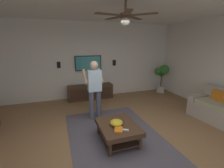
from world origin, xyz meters
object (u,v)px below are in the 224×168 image
Objects in this scene: book at (119,130)px; bowl at (116,123)px; person_standing at (94,87)px; wall_speaker_left at (114,63)px; remote_white at (125,130)px; ceiling_fan at (125,17)px; potted_plant_tall at (162,75)px; wall_speaker_right at (59,65)px; coffee_table at (118,129)px; tv at (88,63)px; remote_black at (120,123)px; vase_round at (97,82)px; media_console at (90,92)px.

bowl is at bearing 12.89° from book.
wall_speaker_left is at bearing -33.70° from person_standing.
ceiling_fan is at bearing -77.12° from remote_white.
wall_speaker_right is at bearing 83.78° from potted_plant_tall.
coffee_table is 3.54m from wall_speaker_right.
potted_plant_tall is (-0.44, -3.08, -0.59)m from tv.
remote_white is at bearing 163.61° from wall_speaker_left.
coffee_table is 0.14m from remote_black.
tv reaches higher than coffee_table.
bowl is 3.03m from vase_round.
tv reaches higher than vase_round.
remote_white is at bearing -82.99° from book.
remote_white is (-0.25, -0.09, -0.05)m from bowl.
tv is 1.08m from wall_speaker_right.
wall_speaker_left reaches higher than bowl.
coffee_table is 0.82× the size of potted_plant_tall.
vase_round is 1.00× the size of wall_speaker_right.
wall_speaker_right reaches higher than coffee_table.
person_standing reaches higher than book.
vase_round is at bearing -99.55° from wall_speaker_right.
remote_white is (-0.27, -0.04, 0.12)m from coffee_table.
media_console is at bearing 20.72° from book.
wall_speaker_right is at bearing -90.70° from tv.
bowl reaches higher than coffee_table.
tv and person_standing have the same top height.
wall_speaker_left is at bearing 90.71° from tv.
coffee_table is at bearing 4.63° from remote_black.
person_standing is 1.80m from vase_round.
tv reaches higher than remote_black.
bowl is 1.82× the size of remote_white.
media_console is 1.40× the size of potted_plant_tall.
book is (-3.19, 0.09, 0.14)m from media_console.
vase_round is at bearing -5.99° from bowl.
coffee_table is 1.43m from person_standing.
book is (-1.51, -0.13, -0.51)m from person_standing.
tv is at bearing 20.82° from book.
potted_plant_tall reaches higher than remote_black.
potted_plant_tall is at bearing -94.61° from vase_round.
media_console is 1.04× the size of person_standing.
bowl is at bearing 118.30° from coffee_table.
media_console is 3.23m from remote_white.
media_console is 6.23× the size of bowl.
book is 3.75m from wall_speaker_left.
remote_white is at bearing 134.93° from potted_plant_tall.
wall_speaker_right is at bearing 20.70° from ceiling_fan.
wall_speaker_right is (3.21, 1.07, 1.04)m from coffee_table.
bowl is 0.13m from remote_black.
vase_round is (3.01, -0.32, 0.20)m from bowl.
ceiling_fan reaches higher than bowl.
media_console reaches higher than coffee_table.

